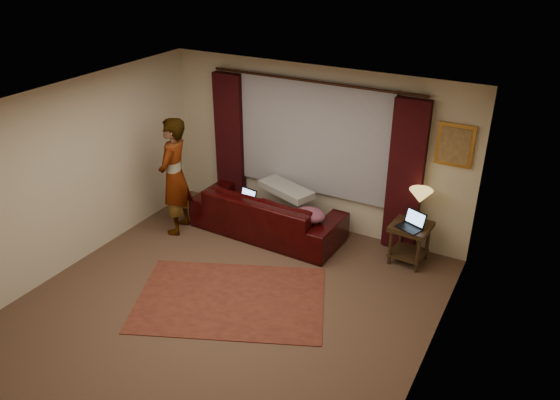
# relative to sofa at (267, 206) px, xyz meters

# --- Properties ---
(floor) EXTENTS (5.00, 5.00, 0.01)m
(floor) POSITION_rel_sofa_xyz_m (0.47, -1.83, -0.49)
(floor) COLOR brown
(floor) RESTS_ON ground
(ceiling) EXTENTS (5.00, 5.00, 0.02)m
(ceiling) POSITION_rel_sofa_xyz_m (0.47, -1.83, 2.11)
(ceiling) COLOR silver
(ceiling) RESTS_ON ground
(wall_back) EXTENTS (5.00, 0.02, 2.60)m
(wall_back) POSITION_rel_sofa_xyz_m (0.47, 0.67, 0.81)
(wall_back) COLOR beige
(wall_back) RESTS_ON ground
(wall_front) EXTENTS (5.00, 0.02, 2.60)m
(wall_front) POSITION_rel_sofa_xyz_m (0.47, -4.33, 0.81)
(wall_front) COLOR beige
(wall_front) RESTS_ON ground
(wall_left) EXTENTS (0.02, 5.00, 2.60)m
(wall_left) POSITION_rel_sofa_xyz_m (-2.03, -1.83, 0.81)
(wall_left) COLOR beige
(wall_left) RESTS_ON ground
(wall_right) EXTENTS (0.02, 5.00, 2.60)m
(wall_right) POSITION_rel_sofa_xyz_m (2.97, -1.83, 0.81)
(wall_right) COLOR beige
(wall_right) RESTS_ON ground
(sheer_curtain) EXTENTS (2.50, 0.05, 1.80)m
(sheer_curtain) POSITION_rel_sofa_xyz_m (0.47, 0.61, 1.01)
(sheer_curtain) COLOR #94949B
(sheer_curtain) RESTS_ON wall_back
(drape_left) EXTENTS (0.50, 0.14, 2.30)m
(drape_left) POSITION_rel_sofa_xyz_m (-1.03, 0.56, 0.69)
(drape_left) COLOR black
(drape_left) RESTS_ON floor
(drape_right) EXTENTS (0.50, 0.14, 2.30)m
(drape_right) POSITION_rel_sofa_xyz_m (1.97, 0.56, 0.69)
(drape_right) COLOR black
(drape_right) RESTS_ON floor
(curtain_rod) EXTENTS (0.04, 0.04, 3.40)m
(curtain_rod) POSITION_rel_sofa_xyz_m (0.47, 0.56, 1.89)
(curtain_rod) COLOR black
(curtain_rod) RESTS_ON wall_back
(picture_frame) EXTENTS (0.50, 0.04, 0.60)m
(picture_frame) POSITION_rel_sofa_xyz_m (2.57, 0.64, 1.26)
(picture_frame) COLOR #BD832E
(picture_frame) RESTS_ON wall_back
(sofa) EXTENTS (2.45, 1.13, 0.98)m
(sofa) POSITION_rel_sofa_xyz_m (0.00, 0.00, 0.00)
(sofa) COLOR black
(sofa) RESTS_ON floor
(throw_blanket) EXTENTS (1.01, 0.67, 0.11)m
(throw_blanket) POSITION_rel_sofa_xyz_m (0.21, 0.22, 0.50)
(throw_blanket) COLOR gray
(throw_blanket) RESTS_ON sofa
(clothing_pile) EXTENTS (0.56, 0.49, 0.20)m
(clothing_pile) POSITION_rel_sofa_xyz_m (0.81, -0.14, 0.10)
(clothing_pile) COLOR brown
(clothing_pile) RESTS_ON sofa
(laptop_sofa) EXTENTS (0.34, 0.36, 0.21)m
(laptop_sofa) POSITION_rel_sofa_xyz_m (-0.35, -0.12, 0.11)
(laptop_sofa) COLOR black
(laptop_sofa) RESTS_ON sofa
(area_rug) EXTENTS (2.88, 2.45, 0.01)m
(area_rug) POSITION_rel_sofa_xyz_m (0.45, -1.75, -0.48)
(area_rug) COLOR #5F2A1E
(area_rug) RESTS_ON floor
(end_table) EXTENTS (0.57, 0.57, 0.61)m
(end_table) POSITION_rel_sofa_xyz_m (2.21, 0.26, -0.18)
(end_table) COLOR black
(end_table) RESTS_ON floor
(tiffany_lamp) EXTENTS (0.33, 0.33, 0.52)m
(tiffany_lamp) POSITION_rel_sofa_xyz_m (2.27, 0.34, 0.39)
(tiffany_lamp) COLOR olive
(tiffany_lamp) RESTS_ON end_table
(laptop_table) EXTENTS (0.45, 0.46, 0.24)m
(laptop_table) POSITION_rel_sofa_xyz_m (2.22, 0.13, 0.25)
(laptop_table) COLOR black
(laptop_table) RESTS_ON end_table
(person) EXTENTS (0.67, 0.67, 1.88)m
(person) POSITION_rel_sofa_xyz_m (-1.30, -0.60, 0.45)
(person) COLOR gray
(person) RESTS_ON floor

